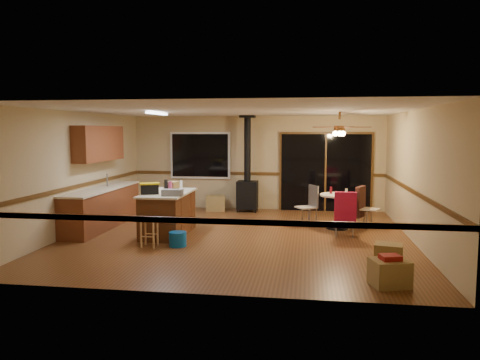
% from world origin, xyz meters
% --- Properties ---
extents(floor, '(7.00, 7.00, 0.00)m').
position_xyz_m(floor, '(0.00, 0.00, 0.00)').
color(floor, brown).
rests_on(floor, ground).
extents(ceiling, '(7.00, 7.00, 0.00)m').
position_xyz_m(ceiling, '(0.00, 0.00, 2.60)').
color(ceiling, silver).
rests_on(ceiling, ground).
extents(wall_back, '(7.00, 0.00, 7.00)m').
position_xyz_m(wall_back, '(0.00, 3.50, 1.30)').
color(wall_back, tan).
rests_on(wall_back, ground).
extents(wall_front, '(7.00, 0.00, 7.00)m').
position_xyz_m(wall_front, '(0.00, -3.50, 1.30)').
color(wall_front, tan).
rests_on(wall_front, ground).
extents(wall_left, '(0.00, 7.00, 7.00)m').
position_xyz_m(wall_left, '(-3.50, 0.00, 1.30)').
color(wall_left, tan).
rests_on(wall_left, ground).
extents(wall_right, '(0.00, 7.00, 7.00)m').
position_xyz_m(wall_right, '(3.50, 0.00, 1.30)').
color(wall_right, tan).
rests_on(wall_right, ground).
extents(chair_rail, '(7.00, 7.00, 0.08)m').
position_xyz_m(chair_rail, '(0.00, 0.00, 1.00)').
color(chair_rail, '#4F3213').
rests_on(chair_rail, ground).
extents(window, '(1.72, 0.10, 1.32)m').
position_xyz_m(window, '(-1.60, 3.45, 1.50)').
color(window, black).
rests_on(window, ground).
extents(sliding_door, '(2.52, 0.10, 2.10)m').
position_xyz_m(sliding_door, '(1.90, 3.45, 1.05)').
color(sliding_door, black).
rests_on(sliding_door, ground).
extents(lower_cabinets, '(0.60, 3.00, 0.86)m').
position_xyz_m(lower_cabinets, '(-3.20, 0.50, 0.43)').
color(lower_cabinets, brown).
rests_on(lower_cabinets, ground).
extents(countertop, '(0.64, 3.04, 0.04)m').
position_xyz_m(countertop, '(-3.20, 0.50, 0.88)').
color(countertop, beige).
rests_on(countertop, lower_cabinets).
extents(upper_cabinets, '(0.35, 2.00, 0.80)m').
position_xyz_m(upper_cabinets, '(-3.33, 0.70, 1.90)').
color(upper_cabinets, brown).
rests_on(upper_cabinets, ground).
extents(kitchen_island, '(0.88, 1.68, 0.90)m').
position_xyz_m(kitchen_island, '(-1.50, 0.00, 0.45)').
color(kitchen_island, '#4F2913').
rests_on(kitchen_island, ground).
extents(wood_stove, '(0.55, 0.50, 2.52)m').
position_xyz_m(wood_stove, '(-0.20, 3.05, 0.73)').
color(wood_stove, black).
rests_on(wood_stove, ground).
extents(ceiling_fan, '(0.24, 0.24, 0.55)m').
position_xyz_m(ceiling_fan, '(2.09, 1.09, 2.21)').
color(ceiling_fan, brown).
rests_on(ceiling_fan, ceiling).
extents(fluorescent_strip, '(0.10, 1.20, 0.04)m').
position_xyz_m(fluorescent_strip, '(-1.80, 0.30, 2.56)').
color(fluorescent_strip, white).
rests_on(fluorescent_strip, ceiling).
extents(toolbox_grey, '(0.42, 0.26, 0.13)m').
position_xyz_m(toolbox_grey, '(-1.25, -0.49, 0.96)').
color(toolbox_grey, slate).
rests_on(toolbox_grey, kitchen_island).
extents(toolbox_black, '(0.40, 0.31, 0.20)m').
position_xyz_m(toolbox_black, '(-1.78, -0.33, 1.00)').
color(toolbox_black, black).
rests_on(toolbox_black, kitchen_island).
extents(toolbox_yellow_lid, '(0.45, 0.34, 0.03)m').
position_xyz_m(toolbox_yellow_lid, '(-1.78, -0.33, 1.11)').
color(toolbox_yellow_lid, gold).
rests_on(toolbox_yellow_lid, toolbox_black).
extents(box_on_island, '(0.27, 0.34, 0.21)m').
position_xyz_m(box_on_island, '(-1.45, 0.14, 1.00)').
color(box_on_island, olive).
rests_on(box_on_island, kitchen_island).
extents(bottle_dark, '(0.10, 0.10, 0.27)m').
position_xyz_m(bottle_dark, '(-1.52, -0.05, 1.04)').
color(bottle_dark, black).
rests_on(bottle_dark, kitchen_island).
extents(bottle_pink, '(0.10, 0.10, 0.24)m').
position_xyz_m(bottle_pink, '(-1.41, -0.11, 1.02)').
color(bottle_pink, '#D84C8C').
rests_on(bottle_pink, kitchen_island).
extents(bottle_white, '(0.07, 0.07, 0.18)m').
position_xyz_m(bottle_white, '(-1.40, 0.71, 0.99)').
color(bottle_white, white).
rests_on(bottle_white, kitchen_island).
extents(bar_stool, '(0.38, 0.38, 0.55)m').
position_xyz_m(bar_stool, '(-1.53, -1.11, 0.28)').
color(bar_stool, tan).
rests_on(bar_stool, floor).
extents(blue_bucket, '(0.42, 0.42, 0.28)m').
position_xyz_m(blue_bucket, '(-1.01, -1.00, 0.14)').
color(blue_bucket, '#0C59B0').
rests_on(blue_bucket, floor).
extents(dining_table, '(0.80, 0.80, 0.78)m').
position_xyz_m(dining_table, '(2.09, 1.09, 0.53)').
color(dining_table, black).
rests_on(dining_table, ground).
extents(glass_red, '(0.06, 0.06, 0.16)m').
position_xyz_m(glass_red, '(1.94, 1.19, 0.86)').
color(glass_red, '#590C14').
rests_on(glass_red, dining_table).
extents(glass_cream, '(0.06, 0.06, 0.13)m').
position_xyz_m(glass_cream, '(2.27, 1.04, 0.85)').
color(glass_cream, beige).
rests_on(glass_cream, dining_table).
extents(chair_left, '(0.55, 0.55, 0.51)m').
position_xyz_m(chair_left, '(1.49, 1.24, 0.59)').
color(chair_left, tan).
rests_on(chair_left, ground).
extents(chair_near, '(0.44, 0.46, 0.70)m').
position_xyz_m(chair_near, '(2.19, 0.21, 0.60)').
color(chair_near, tan).
rests_on(chair_near, ground).
extents(chair_right, '(0.59, 0.57, 0.70)m').
position_xyz_m(chair_right, '(2.63, 1.22, 0.60)').
color(chair_right, tan).
rests_on(chair_right, ground).
extents(box_under_window, '(0.58, 0.50, 0.41)m').
position_xyz_m(box_under_window, '(-1.08, 3.04, 0.21)').
color(box_under_window, olive).
rests_on(box_under_window, floor).
extents(box_corner_a, '(0.60, 0.54, 0.38)m').
position_xyz_m(box_corner_a, '(2.59, -2.79, 0.19)').
color(box_corner_a, olive).
rests_on(box_corner_a, floor).
extents(box_corner_b, '(0.51, 0.46, 0.35)m').
position_xyz_m(box_corner_b, '(2.75, -1.71, 0.18)').
color(box_corner_b, olive).
rests_on(box_corner_b, floor).
extents(box_small_red, '(0.32, 0.29, 0.07)m').
position_xyz_m(box_small_red, '(2.59, -2.79, 0.42)').
color(box_small_red, maroon).
rests_on(box_small_red, box_corner_a).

